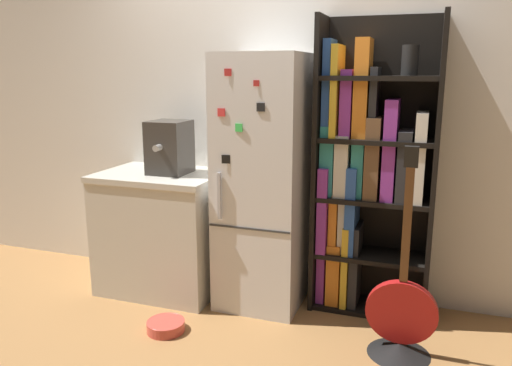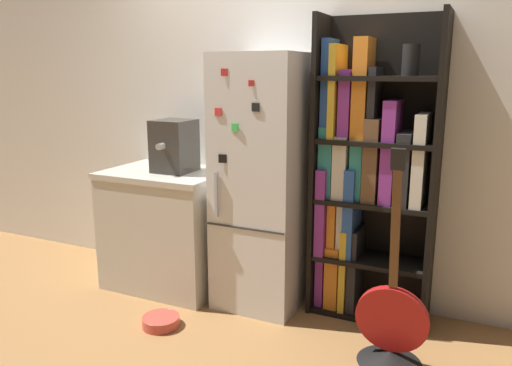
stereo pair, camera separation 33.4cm
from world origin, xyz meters
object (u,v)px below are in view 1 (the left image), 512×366
Objects in this scene: espresso_machine at (170,147)px; guitar at (400,327)px; pet_bowl at (166,325)px; bookshelf at (365,174)px; refrigerator at (263,183)px.

espresso_machine is 1.90m from guitar.
guitar is (1.64, -0.38, -0.89)m from espresso_machine.
pet_bowl is (-1.39, -0.21, -0.14)m from guitar.
espresso_machine is at bearing 113.29° from pet_bowl.
espresso_machine is at bearing 167.04° from guitar.
bookshelf reaches higher than espresso_machine.
guitar is at bearing 8.51° from pet_bowl.
espresso_machine is 1.21m from pet_bowl.
pet_bowl is at bearing -66.71° from espresso_machine.
bookshelf is 1.59m from pet_bowl.
refrigerator is 1.11m from pet_bowl.
espresso_machine is 0.30× the size of guitar.
bookshelf reaches higher than refrigerator.
refrigerator is at bearing -168.29° from bookshelf.
pet_bowl is (-1.09, -0.75, -0.89)m from bookshelf.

